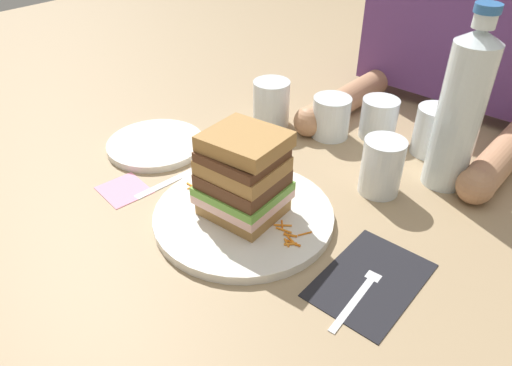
# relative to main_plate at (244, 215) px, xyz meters

# --- Properties ---
(ground_plane) EXTENTS (3.00, 3.00, 0.00)m
(ground_plane) POSITION_rel_main_plate_xyz_m (0.02, 0.01, -0.01)
(ground_plane) COLOR #9E8460
(main_plate) EXTENTS (0.29, 0.29, 0.02)m
(main_plate) POSITION_rel_main_plate_xyz_m (0.00, 0.00, 0.00)
(main_plate) COLOR white
(main_plate) RESTS_ON ground_plane
(sandwich) EXTENTS (0.13, 0.12, 0.14)m
(sandwich) POSITION_rel_main_plate_xyz_m (-0.00, 0.00, 0.08)
(sandwich) COLOR #A87A42
(sandwich) RESTS_ON main_plate
(carrot_shred_0) EXTENTS (0.02, 0.01, 0.00)m
(carrot_shred_0) POSITION_rel_main_plate_xyz_m (-0.08, -0.00, 0.01)
(carrot_shred_0) COLOR orange
(carrot_shred_0) RESTS_ON main_plate
(carrot_shred_1) EXTENTS (0.03, 0.00, 0.00)m
(carrot_shred_1) POSITION_rel_main_plate_xyz_m (-0.11, -0.01, 0.01)
(carrot_shred_1) COLOR orange
(carrot_shred_1) RESTS_ON main_plate
(carrot_shred_2) EXTENTS (0.03, 0.02, 0.00)m
(carrot_shred_2) POSITION_rel_main_plate_xyz_m (-0.10, -0.01, 0.01)
(carrot_shred_2) COLOR orange
(carrot_shred_2) RESTS_ON main_plate
(carrot_shred_3) EXTENTS (0.00, 0.03, 0.00)m
(carrot_shred_3) POSITION_rel_main_plate_xyz_m (-0.10, 0.01, 0.01)
(carrot_shred_3) COLOR orange
(carrot_shred_3) RESTS_ON main_plate
(carrot_shred_4) EXTENTS (0.01, 0.03, 0.00)m
(carrot_shred_4) POSITION_rel_main_plate_xyz_m (-0.11, -0.00, 0.01)
(carrot_shred_4) COLOR orange
(carrot_shred_4) RESTS_ON main_plate
(carrot_shred_5) EXTENTS (0.02, 0.02, 0.00)m
(carrot_shred_5) POSITION_rel_main_plate_xyz_m (0.07, 0.01, 0.01)
(carrot_shred_5) COLOR orange
(carrot_shred_5) RESTS_ON main_plate
(carrot_shred_6) EXTENTS (0.02, 0.01, 0.00)m
(carrot_shred_6) POSITION_rel_main_plate_xyz_m (0.11, -0.01, 0.01)
(carrot_shred_6) COLOR orange
(carrot_shred_6) RESTS_ON main_plate
(carrot_shred_7) EXTENTS (0.02, 0.02, 0.00)m
(carrot_shred_7) POSITION_rel_main_plate_xyz_m (0.07, 0.02, 0.01)
(carrot_shred_7) COLOR orange
(carrot_shred_7) RESTS_ON main_plate
(carrot_shred_8) EXTENTS (0.02, 0.01, 0.00)m
(carrot_shred_8) POSITION_rel_main_plate_xyz_m (0.10, -0.01, 0.01)
(carrot_shred_8) COLOR orange
(carrot_shred_8) RESTS_ON main_plate
(carrot_shred_9) EXTENTS (0.01, 0.02, 0.00)m
(carrot_shred_9) POSITION_rel_main_plate_xyz_m (0.11, 0.02, 0.01)
(carrot_shred_9) COLOR orange
(carrot_shred_9) RESTS_ON main_plate
(carrot_shred_10) EXTENTS (0.02, 0.02, 0.00)m
(carrot_shred_10) POSITION_rel_main_plate_xyz_m (0.10, -0.01, 0.01)
(carrot_shred_10) COLOR orange
(carrot_shred_10) RESTS_ON main_plate
(carrot_shred_11) EXTENTS (0.03, 0.01, 0.00)m
(carrot_shred_11) POSITION_rel_main_plate_xyz_m (0.08, 0.01, 0.01)
(carrot_shred_11) COLOR orange
(carrot_shred_11) RESTS_ON main_plate
(carrot_shred_12) EXTENTS (0.02, 0.01, 0.00)m
(carrot_shred_12) POSITION_rel_main_plate_xyz_m (0.09, 0.00, 0.01)
(carrot_shred_12) COLOR orange
(carrot_shred_12) RESTS_ON main_plate
(carrot_shred_13) EXTENTS (0.03, 0.01, 0.00)m
(carrot_shred_13) POSITION_rel_main_plate_xyz_m (0.10, -0.00, 0.01)
(carrot_shred_13) COLOR orange
(carrot_shred_13) RESTS_ON main_plate
(napkin_dark) EXTENTS (0.12, 0.18, 0.00)m
(napkin_dark) POSITION_rel_main_plate_xyz_m (0.22, 0.02, -0.01)
(napkin_dark) COLOR black
(napkin_dark) RESTS_ON ground_plane
(fork) EXTENTS (0.03, 0.17, 0.00)m
(fork) POSITION_rel_main_plate_xyz_m (0.23, -0.00, -0.00)
(fork) COLOR silver
(fork) RESTS_ON napkin_dark
(knife) EXTENTS (0.03, 0.20, 0.00)m
(knife) POSITION_rel_main_plate_xyz_m (-0.17, 0.01, -0.01)
(knife) COLOR silver
(knife) RESTS_ON ground_plane
(juice_glass) EXTENTS (0.07, 0.07, 0.10)m
(juice_glass) POSITION_rel_main_plate_xyz_m (0.12, 0.21, 0.04)
(juice_glass) COLOR white
(juice_glass) RESTS_ON ground_plane
(water_bottle) EXTENTS (0.07, 0.07, 0.31)m
(water_bottle) POSITION_rel_main_plate_xyz_m (0.19, 0.31, 0.13)
(water_bottle) COLOR silver
(water_bottle) RESTS_ON ground_plane
(empty_tumbler_0) EXTENTS (0.07, 0.07, 0.08)m
(empty_tumbler_0) POSITION_rel_main_plate_xyz_m (0.02, 0.38, 0.03)
(empty_tumbler_0) COLOR silver
(empty_tumbler_0) RESTS_ON ground_plane
(empty_tumbler_1) EXTENTS (0.08, 0.08, 0.08)m
(empty_tumbler_1) POSITION_rel_main_plate_xyz_m (-0.05, 0.32, 0.03)
(empty_tumbler_1) COLOR silver
(empty_tumbler_1) RESTS_ON ground_plane
(empty_tumbler_2) EXTENTS (0.08, 0.08, 0.10)m
(empty_tumbler_2) POSITION_rel_main_plate_xyz_m (-0.18, 0.28, 0.04)
(empty_tumbler_2) COLOR silver
(empty_tumbler_2) RESTS_ON ground_plane
(empty_tumbler_3) EXTENTS (0.07, 0.07, 0.10)m
(empty_tumbler_3) POSITION_rel_main_plate_xyz_m (0.13, 0.39, 0.04)
(empty_tumbler_3) COLOR silver
(empty_tumbler_3) RESTS_ON ground_plane
(side_plate) EXTENTS (0.19, 0.19, 0.01)m
(side_plate) POSITION_rel_main_plate_xyz_m (-0.29, 0.05, -0.00)
(side_plate) COLOR white
(side_plate) RESTS_ON ground_plane
(napkin_pink) EXTENTS (0.09, 0.08, 0.00)m
(napkin_pink) POSITION_rel_main_plate_xyz_m (-0.21, -0.08, -0.01)
(napkin_pink) COLOR pink
(napkin_pink) RESTS_ON ground_plane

